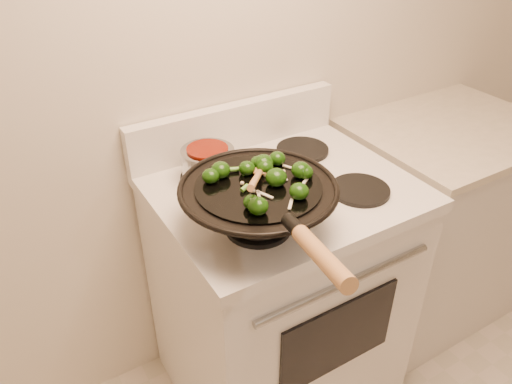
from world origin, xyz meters
TOP-DOWN VIEW (x-y plane):
  - stove at (-0.13, 1.17)m, footprint 0.78×0.67m
  - counter_unit at (0.70, 1.20)m, footprint 0.76×0.62m
  - wok at (-0.31, 1.01)m, footprint 0.42×0.69m
  - stirfry at (-0.28, 1.03)m, footprint 0.27×0.25m
  - wooden_spoon at (-0.31, 1.01)m, footprint 0.20×0.25m
  - saucepan at (-0.31, 1.32)m, footprint 0.16×0.27m

SIDE VIEW (x-z plane):
  - counter_unit at x=0.70m, z-range 0.00..0.91m
  - stove at x=-0.13m, z-range -0.07..1.01m
  - saucepan at x=-0.31m, z-range 0.93..1.03m
  - wok at x=-0.31m, z-range 0.89..1.12m
  - stirfry at x=-0.28m, z-range 1.05..1.10m
  - wooden_spoon at x=-0.31m, z-range 1.04..1.16m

